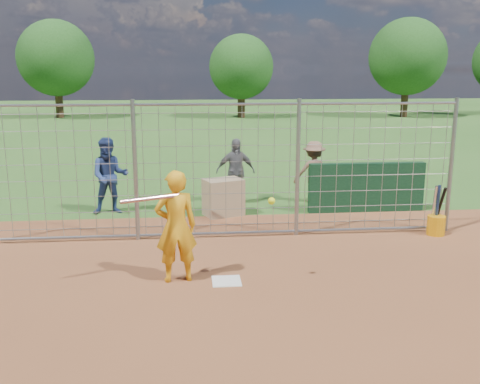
{
  "coord_description": "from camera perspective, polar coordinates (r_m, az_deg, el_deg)",
  "views": [
    {
      "loc": [
        -0.52,
        -7.69,
        3.1
      ],
      "look_at": [
        0.3,
        0.8,
        1.15
      ],
      "focal_mm": 40.0,
      "sensor_mm": 36.0,
      "label": 1
    }
  ],
  "objects": [
    {
      "name": "bystander_b",
      "position": [
        12.52,
        -0.49,
        2.21
      ],
      "size": [
        0.94,
        0.43,
        1.56
      ],
      "primitive_type": "imported",
      "rotation": [
        0.0,
        0.0,
        0.06
      ],
      "color": "#5C5D61",
      "rests_on": "ground"
    },
    {
      "name": "bucket_with_bats",
      "position": [
        10.93,
        20.19,
        -3.07
      ],
      "size": [
        0.34,
        0.4,
        0.98
      ],
      "color": "orange",
      "rests_on": "ground"
    },
    {
      "name": "equipment_in_play",
      "position": [
        7.57,
        -6.45,
        -0.75
      ],
      "size": [
        2.18,
        0.4,
        0.15
      ],
      "color": "silver",
      "rests_on": "ground"
    },
    {
      "name": "dugout_wall",
      "position": [
        12.22,
        13.33,
        0.48
      ],
      "size": [
        2.6,
        0.2,
        1.1
      ],
      "primitive_type": "cube",
      "color": "#11381E",
      "rests_on": "ground"
    },
    {
      "name": "tree_line",
      "position": [
        36.01,
        0.33,
        13.86
      ],
      "size": [
        44.66,
        6.72,
        6.48
      ],
      "color": "#3F2B19",
      "rests_on": "ground"
    },
    {
      "name": "home_plate",
      "position": [
        8.12,
        -1.45,
        -9.5
      ],
      "size": [
        0.43,
        0.43,
        0.02
      ],
      "primitive_type": "cube",
      "color": "silver",
      "rests_on": "ground"
    },
    {
      "name": "bystander_c",
      "position": [
        12.84,
        7.86,
        2.14
      ],
      "size": [
        0.96,
        0.57,
        1.47
      ],
      "primitive_type": "imported",
      "rotation": [
        0.0,
        0.0,
        3.16
      ],
      "color": "brown",
      "rests_on": "ground"
    },
    {
      "name": "ground",
      "position": [
        8.31,
        -1.55,
        -9.04
      ],
      "size": [
        100.0,
        100.0,
        0.0
      ],
      "primitive_type": "plane",
      "color": "#2D591E",
      "rests_on": "ground"
    },
    {
      "name": "equipment_bin",
      "position": [
        11.62,
        -1.79,
        -0.57
      ],
      "size": [
        0.94,
        0.79,
        0.8
      ],
      "primitive_type": "cube",
      "rotation": [
        0.0,
        0.0,
        0.36
      ],
      "color": "tan",
      "rests_on": "ground"
    },
    {
      "name": "backstop_fence",
      "position": [
        9.88,
        -2.4,
        2.13
      ],
      "size": [
        9.08,
        0.08,
        2.6
      ],
      "color": "gray",
      "rests_on": "ground"
    },
    {
      "name": "bystander_a",
      "position": [
        11.99,
        -13.72,
        1.66
      ],
      "size": [
        0.88,
        0.72,
        1.68
      ],
      "primitive_type": "imported",
      "rotation": [
        0.0,
        0.0,
        0.11
      ],
      "color": "navy",
      "rests_on": "ground"
    },
    {
      "name": "batter",
      "position": [
        7.95,
        -6.85,
        -3.68
      ],
      "size": [
        0.68,
        0.5,
        1.7
      ],
      "primitive_type": "imported",
      "rotation": [
        0.0,
        0.0,
        3.3
      ],
      "color": "orange",
      "rests_on": "ground"
    }
  ]
}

